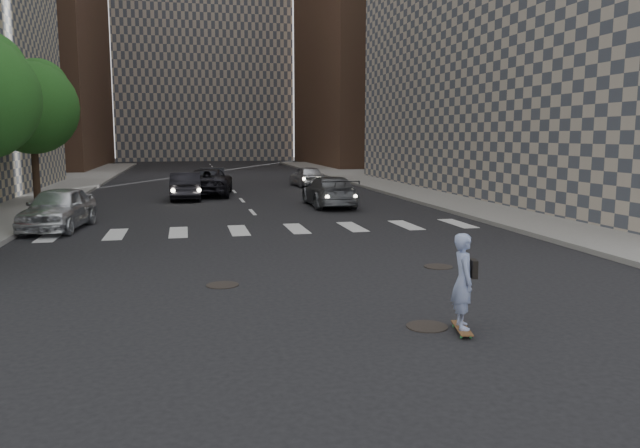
{
  "coord_description": "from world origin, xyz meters",
  "views": [
    {
      "loc": [
        -2.71,
        -12.05,
        3.2
      ],
      "look_at": [
        0.11,
        1.02,
        1.3
      ],
      "focal_mm": 35.0,
      "sensor_mm": 36.0,
      "label": 1
    }
  ],
  "objects_px": {
    "silver_sedan": "(58,208)",
    "traffic_car_c": "(208,182)",
    "traffic_car_e": "(212,179)",
    "traffic_car_d": "(307,176)",
    "traffic_car_a": "(186,186)",
    "traffic_car_b": "(329,191)",
    "skateboarder": "(464,281)",
    "tree_c": "(33,104)"
  },
  "relations": [
    {
      "from": "skateboarder",
      "to": "traffic_car_d",
      "type": "distance_m",
      "value": 29.6
    },
    {
      "from": "traffic_car_c",
      "to": "silver_sedan",
      "type": "bearing_deg",
      "value": 71.19
    },
    {
      "from": "traffic_car_e",
      "to": "traffic_car_a",
      "type": "bearing_deg",
      "value": 76.81
    },
    {
      "from": "traffic_car_c",
      "to": "traffic_car_a",
      "type": "bearing_deg",
      "value": 65.91
    },
    {
      "from": "traffic_car_a",
      "to": "traffic_car_b",
      "type": "xyz_separation_m",
      "value": [
        6.37,
        -4.54,
        -0.0
      ]
    },
    {
      "from": "skateboarder",
      "to": "traffic_car_e",
      "type": "bearing_deg",
      "value": 108.62
    },
    {
      "from": "skateboarder",
      "to": "traffic_car_c",
      "type": "bearing_deg",
      "value": 110.23
    },
    {
      "from": "silver_sedan",
      "to": "traffic_car_e",
      "type": "xyz_separation_m",
      "value": [
        5.82,
        14.79,
        -0.06
      ]
    },
    {
      "from": "traffic_car_d",
      "to": "traffic_car_c",
      "type": "bearing_deg",
      "value": 31.63
    },
    {
      "from": "traffic_car_a",
      "to": "traffic_car_e",
      "type": "bearing_deg",
      "value": -104.98
    },
    {
      "from": "silver_sedan",
      "to": "traffic_car_e",
      "type": "relative_size",
      "value": 1.06
    },
    {
      "from": "skateboarder",
      "to": "traffic_car_e",
      "type": "distance_m",
      "value": 28.36
    },
    {
      "from": "traffic_car_b",
      "to": "traffic_car_d",
      "type": "bearing_deg",
      "value": -94.56
    },
    {
      "from": "skateboarder",
      "to": "traffic_car_c",
      "type": "distance_m",
      "value": 25.06
    },
    {
      "from": "tree_c",
      "to": "skateboarder",
      "type": "distance_m",
      "value": 24.97
    },
    {
      "from": "traffic_car_d",
      "to": "traffic_car_a",
      "type": "bearing_deg",
      "value": 36.78
    },
    {
      "from": "traffic_car_b",
      "to": "traffic_car_d",
      "type": "relative_size",
      "value": 1.23
    },
    {
      "from": "traffic_car_a",
      "to": "traffic_car_d",
      "type": "height_order",
      "value": "traffic_car_a"
    },
    {
      "from": "traffic_car_d",
      "to": "traffic_car_e",
      "type": "xyz_separation_m",
      "value": [
        -5.94,
        -1.22,
        0.01
      ]
    },
    {
      "from": "skateboarder",
      "to": "traffic_car_b",
      "type": "height_order",
      "value": "skateboarder"
    },
    {
      "from": "traffic_car_c",
      "to": "skateboarder",
      "type": "bearing_deg",
      "value": 104.02
    },
    {
      "from": "traffic_car_c",
      "to": "traffic_car_d",
      "type": "relative_size",
      "value": 1.36
    },
    {
      "from": "silver_sedan",
      "to": "traffic_car_a",
      "type": "height_order",
      "value": "silver_sedan"
    },
    {
      "from": "tree_c",
      "to": "traffic_car_e",
      "type": "height_order",
      "value": "tree_c"
    },
    {
      "from": "traffic_car_a",
      "to": "traffic_car_c",
      "type": "distance_m",
      "value": 2.26
    },
    {
      "from": "tree_c",
      "to": "traffic_car_e",
      "type": "bearing_deg",
      "value": 36.74
    },
    {
      "from": "tree_c",
      "to": "traffic_car_e",
      "type": "relative_size",
      "value": 1.63
    },
    {
      "from": "traffic_car_d",
      "to": "traffic_car_e",
      "type": "height_order",
      "value": "traffic_car_e"
    },
    {
      "from": "silver_sedan",
      "to": "traffic_car_c",
      "type": "relative_size",
      "value": 0.82
    },
    {
      "from": "traffic_car_b",
      "to": "traffic_car_e",
      "type": "distance_m",
      "value": 10.98
    },
    {
      "from": "traffic_car_a",
      "to": "traffic_car_b",
      "type": "height_order",
      "value": "traffic_car_a"
    },
    {
      "from": "tree_c",
      "to": "traffic_car_e",
      "type": "xyz_separation_m",
      "value": [
        8.27,
        6.17,
        -3.98
      ]
    },
    {
      "from": "traffic_car_a",
      "to": "traffic_car_d",
      "type": "relative_size",
      "value": 1.09
    },
    {
      "from": "skateboarder",
      "to": "traffic_car_e",
      "type": "relative_size",
      "value": 0.41
    },
    {
      "from": "traffic_car_d",
      "to": "traffic_car_b",
      "type": "bearing_deg",
      "value": 79.96
    },
    {
      "from": "tree_c",
      "to": "skateboarder",
      "type": "relative_size",
      "value": 4.0
    },
    {
      "from": "tree_c",
      "to": "traffic_car_c",
      "type": "height_order",
      "value": "tree_c"
    },
    {
      "from": "tree_c",
      "to": "traffic_car_a",
      "type": "relative_size",
      "value": 1.57
    },
    {
      "from": "traffic_car_d",
      "to": "traffic_car_e",
      "type": "distance_m",
      "value": 6.07
    },
    {
      "from": "traffic_car_a",
      "to": "traffic_car_d",
      "type": "distance_m",
      "value": 9.92
    },
    {
      "from": "tree_c",
      "to": "traffic_car_b",
      "type": "height_order",
      "value": "tree_c"
    },
    {
      "from": "tree_c",
      "to": "traffic_car_a",
      "type": "distance_m",
      "value": 7.87
    }
  ]
}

